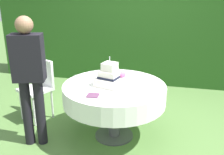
# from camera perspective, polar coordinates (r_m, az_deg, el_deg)

# --- Properties ---
(ground_plane) EXTENTS (20.00, 20.00, 0.00)m
(ground_plane) POSITION_cam_1_polar(r_m,az_deg,el_deg) (3.62, 0.47, -12.48)
(ground_plane) COLOR #547A3D
(foliage_hedge) EXTENTS (5.81, 0.62, 2.53)m
(foliage_hedge) POSITION_cam_1_polar(r_m,az_deg,el_deg) (5.41, 5.95, 12.46)
(foliage_hedge) COLOR #28561E
(foliage_hedge) RESTS_ON ground_plane
(cake_table) EXTENTS (1.30, 1.30, 0.73)m
(cake_table) POSITION_cam_1_polar(r_m,az_deg,el_deg) (3.33, 0.50, -3.58)
(cake_table) COLOR #4C4C51
(cake_table) RESTS_ON ground_plane
(wedding_cake) EXTENTS (0.37, 0.37, 0.37)m
(wedding_cake) POSITION_cam_1_polar(r_m,az_deg,el_deg) (3.24, -0.38, 0.12)
(wedding_cake) COLOR white
(wedding_cake) RESTS_ON cake_table
(serving_plate_near) EXTENTS (0.13, 0.13, 0.01)m
(serving_plate_near) POSITION_cam_1_polar(r_m,az_deg,el_deg) (3.56, -3.37, 0.12)
(serving_plate_near) COLOR white
(serving_plate_near) RESTS_ON cake_table
(serving_plate_far) EXTENTS (0.15, 0.15, 0.01)m
(serving_plate_far) POSITION_cam_1_polar(r_m,az_deg,el_deg) (3.21, 7.11, -2.15)
(serving_plate_far) COLOR white
(serving_plate_far) RESTS_ON cake_table
(serving_plate_left) EXTENTS (0.12, 0.12, 0.01)m
(serving_plate_left) POSITION_cam_1_polar(r_m,az_deg,el_deg) (3.14, -7.11, -2.68)
(serving_plate_left) COLOR white
(serving_plate_left) RESTS_ON cake_table
(serving_plate_right) EXTENTS (0.14, 0.14, 0.01)m
(serving_plate_right) POSITION_cam_1_polar(r_m,az_deg,el_deg) (3.65, -0.77, 0.65)
(serving_plate_right) COLOR white
(serving_plate_right) RESTS_ON cake_table
(napkin_stack) EXTENTS (0.14, 0.14, 0.01)m
(napkin_stack) POSITION_cam_1_polar(r_m,az_deg,el_deg) (2.97, -4.17, -3.90)
(napkin_stack) COLOR #603856
(napkin_stack) RESTS_ON cake_table
(garden_chair) EXTENTS (0.54, 0.54, 0.89)m
(garden_chair) POSITION_cam_1_polar(r_m,az_deg,el_deg) (4.02, -15.51, -1.26)
(garden_chair) COLOR white
(garden_chair) RESTS_ON ground_plane
(standing_person) EXTENTS (0.40, 0.29, 1.60)m
(standing_person) POSITION_cam_1_polar(r_m,az_deg,el_deg) (3.22, -17.48, 0.72)
(standing_person) COLOR black
(standing_person) RESTS_ON ground_plane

